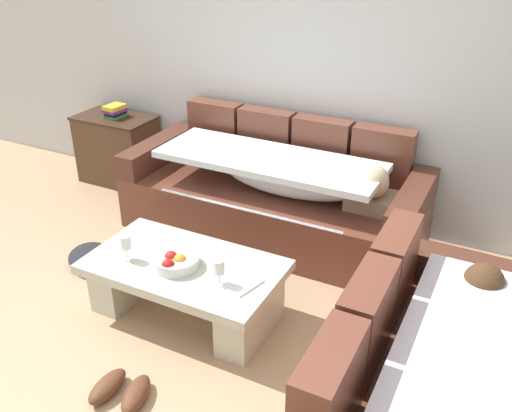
# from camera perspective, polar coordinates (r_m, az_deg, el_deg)

# --- Properties ---
(ground_plane) EXTENTS (14.00, 14.00, 0.00)m
(ground_plane) POSITION_cam_1_polar(r_m,az_deg,el_deg) (3.34, -9.68, -15.47)
(ground_plane) COLOR tan
(back_wall) EXTENTS (9.00, 0.10, 2.70)m
(back_wall) POSITION_cam_1_polar(r_m,az_deg,el_deg) (4.43, 5.86, 15.65)
(back_wall) COLOR silver
(back_wall) RESTS_ON ground_plane
(couch_along_wall) EXTENTS (2.30, 0.92, 0.88)m
(couch_along_wall) POSITION_cam_1_polar(r_m,az_deg,el_deg) (4.31, 2.27, 1.06)
(couch_along_wall) COLOR brown
(couch_along_wall) RESTS_ON ground_plane
(couch_near_window) EXTENTS (0.92, 1.80, 0.88)m
(couch_near_window) POSITION_cam_1_polar(r_m,az_deg,el_deg) (2.75, 18.21, -18.55)
(couch_near_window) COLOR brown
(couch_near_window) RESTS_ON ground_plane
(coffee_table) EXTENTS (1.20, 0.68, 0.38)m
(coffee_table) POSITION_cam_1_polar(r_m,az_deg,el_deg) (3.51, -7.30, -7.76)
(coffee_table) COLOR beige
(coffee_table) RESTS_ON ground_plane
(fruit_bowl) EXTENTS (0.28, 0.28, 0.10)m
(fruit_bowl) POSITION_cam_1_polar(r_m,az_deg,el_deg) (3.38, -8.29, -5.66)
(fruit_bowl) COLOR silver
(fruit_bowl) RESTS_ON coffee_table
(wine_glass_near_left) EXTENTS (0.07, 0.07, 0.17)m
(wine_glass_near_left) POSITION_cam_1_polar(r_m,az_deg,el_deg) (3.47, -13.29, -3.74)
(wine_glass_near_left) COLOR silver
(wine_glass_near_left) RESTS_ON coffee_table
(wine_glass_near_right) EXTENTS (0.07, 0.07, 0.17)m
(wine_glass_near_right) POSITION_cam_1_polar(r_m,az_deg,el_deg) (3.16, -3.85, -6.35)
(wine_glass_near_right) COLOR silver
(wine_glass_near_right) RESTS_ON coffee_table
(open_magazine) EXTENTS (0.32, 0.27, 0.01)m
(open_magazine) POSITION_cam_1_polar(r_m,az_deg,el_deg) (3.25, -2.21, -7.57)
(open_magazine) COLOR white
(open_magazine) RESTS_ON coffee_table
(side_cabinet) EXTENTS (0.72, 0.44, 0.64)m
(side_cabinet) POSITION_cam_1_polar(r_m,az_deg,el_deg) (5.39, -14.04, 5.70)
(side_cabinet) COLOR #4F3422
(side_cabinet) RESTS_ON ground_plane
(book_stack_on_cabinet) EXTENTS (0.19, 0.22, 0.11)m
(book_stack_on_cabinet) POSITION_cam_1_polar(r_m,az_deg,el_deg) (5.26, -14.34, 9.50)
(book_stack_on_cabinet) COLOR #338C59
(book_stack_on_cabinet) RESTS_ON side_cabinet
(pair_of_shoes) EXTENTS (0.33, 0.31, 0.09)m
(pair_of_shoes) POSITION_cam_1_polar(r_m,az_deg,el_deg) (3.15, -13.68, -17.97)
(pair_of_shoes) COLOR #59331E
(pair_of_shoes) RESTS_ON ground_plane
(crumpled_garment) EXTENTS (0.51, 0.49, 0.12)m
(crumpled_garment) POSITION_cam_1_polar(r_m,az_deg,el_deg) (4.22, -16.63, -5.10)
(crumpled_garment) COLOR #232328
(crumpled_garment) RESTS_ON ground_plane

